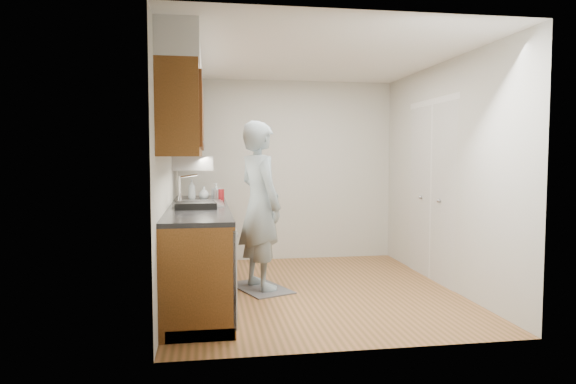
% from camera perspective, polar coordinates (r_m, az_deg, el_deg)
% --- Properties ---
extents(floor, '(3.50, 3.50, 0.00)m').
position_cam_1_polar(floor, '(5.67, 2.67, -10.84)').
color(floor, '#A1673D').
rests_on(floor, ground).
extents(ceiling, '(3.50, 3.50, 0.00)m').
position_cam_1_polar(ceiling, '(5.58, 2.76, 14.82)').
color(ceiling, white).
rests_on(ceiling, wall_left).
extents(wall_left, '(0.02, 3.50, 2.50)m').
position_cam_1_polar(wall_left, '(5.38, -13.12, 1.75)').
color(wall_left, beige).
rests_on(wall_left, floor).
extents(wall_right, '(0.02, 3.50, 2.50)m').
position_cam_1_polar(wall_right, '(5.98, 16.95, 1.89)').
color(wall_right, beige).
rests_on(wall_right, floor).
extents(wall_back, '(3.00, 0.02, 2.50)m').
position_cam_1_polar(wall_back, '(7.21, -0.13, 2.39)').
color(wall_back, beige).
rests_on(wall_back, floor).
extents(counter, '(0.64, 2.80, 1.30)m').
position_cam_1_polar(counter, '(5.45, -9.82, -6.23)').
color(counter, brown).
rests_on(counter, floor).
extents(upper_cabinets, '(0.47, 2.80, 1.21)m').
position_cam_1_polar(upper_cabinets, '(5.44, -11.41, 9.17)').
color(upper_cabinets, brown).
rests_on(upper_cabinets, wall_left).
extents(closet_door, '(0.02, 1.22, 2.05)m').
position_cam_1_polar(closet_door, '(6.25, 15.60, -0.06)').
color(closet_door, white).
rests_on(closet_door, wall_right).
extents(floor_mat, '(0.72, 0.89, 0.01)m').
position_cam_1_polar(floor_mat, '(5.73, -3.09, -10.60)').
color(floor_mat, slate).
rests_on(floor_mat, floor).
extents(person, '(0.73, 0.86, 2.06)m').
position_cam_1_polar(person, '(5.56, -3.13, -0.22)').
color(person, '#889CA6').
rests_on(person, floor_mat).
extents(soap_bottle_a, '(0.09, 0.09, 0.24)m').
position_cam_1_polar(soap_bottle_a, '(6.19, -10.65, 0.30)').
color(soap_bottle_a, silver).
rests_on(soap_bottle_a, counter).
extents(soap_bottle_b, '(0.12, 0.12, 0.19)m').
position_cam_1_polar(soap_bottle_b, '(6.27, -7.99, 0.12)').
color(soap_bottle_b, silver).
rests_on(soap_bottle_b, counter).
extents(soap_bottle_c, '(0.16, 0.16, 0.16)m').
position_cam_1_polar(soap_bottle_c, '(6.18, -9.35, -0.08)').
color(soap_bottle_c, silver).
rests_on(soap_bottle_c, counter).
extents(soda_can, '(0.07, 0.07, 0.13)m').
position_cam_1_polar(soda_can, '(6.04, -7.43, -0.29)').
color(soda_can, '#A61C23').
rests_on(soda_can, counter).
extents(steel_can, '(0.06, 0.06, 0.11)m').
position_cam_1_polar(steel_can, '(6.14, -8.08, -0.31)').
color(steel_can, '#A5A5AA').
rests_on(steel_can, counter).
extents(dish_rack, '(0.42, 0.36, 0.06)m').
position_cam_1_polar(dish_rack, '(5.11, -10.28, -1.46)').
color(dish_rack, black).
rests_on(dish_rack, counter).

